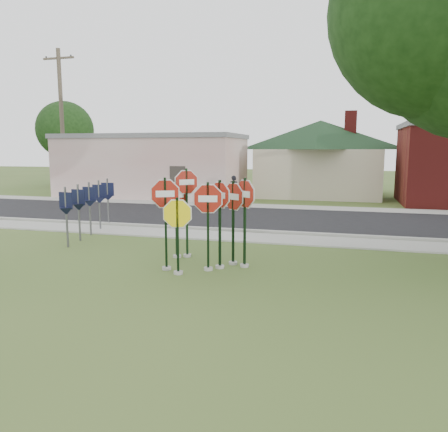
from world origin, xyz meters
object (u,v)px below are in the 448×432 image
(stop_sign_center, at_px, (208,214))
(stop_sign_left, at_px, (165,211))
(stop_sign_yellow, at_px, (178,227))
(pedestrian, at_px, (234,190))
(utility_pole_near, at_px, (62,122))

(stop_sign_center, height_order, stop_sign_left, stop_sign_left)
(stop_sign_yellow, height_order, pedestrian, stop_sign_yellow)
(stop_sign_center, xyz_separation_m, pedestrian, (-2.68, 13.40, -0.63))
(stop_sign_left, relative_size, utility_pole_near, 0.27)
(stop_sign_left, bearing_deg, stop_sign_yellow, -34.79)
(pedestrian, bearing_deg, stop_sign_yellow, 89.64)
(stop_sign_center, height_order, stop_sign_yellow, stop_sign_center)
(stop_sign_yellow, bearing_deg, pedestrian, 98.33)
(stop_sign_yellow, xyz_separation_m, utility_pole_near, (-13.67, 14.69, 3.73))
(stop_sign_yellow, bearing_deg, stop_sign_left, 145.21)
(stop_sign_center, distance_m, stop_sign_yellow, 0.89)
(stop_sign_yellow, height_order, stop_sign_left, stop_sign_left)
(stop_sign_center, distance_m, pedestrian, 13.68)
(utility_pole_near, bearing_deg, pedestrian, -3.60)
(stop_sign_center, bearing_deg, utility_pole_near, 135.35)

